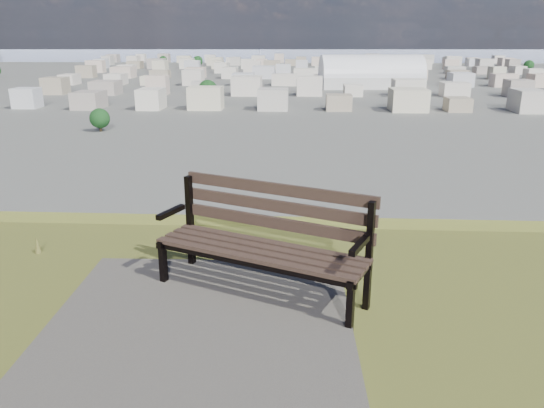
{
  "coord_description": "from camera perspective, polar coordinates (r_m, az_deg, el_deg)",
  "views": [
    {
      "loc": [
        -0.91,
        -2.47,
        27.4
      ],
      "look_at": [
        -1.27,
        4.05,
        25.3
      ],
      "focal_mm": 35.0,
      "sensor_mm": 36.0,
      "label": 1
    }
  ],
  "objects": [
    {
      "name": "city_blocks",
      "position": [
        397.63,
        3.4,
        14.32
      ],
      "size": [
        395.0,
        361.0,
        7.0
      ],
      "color": "beige",
      "rests_on": "ground"
    },
    {
      "name": "bay_water",
      "position": [
        902.88,
        3.36,
        16.03
      ],
      "size": [
        2400.0,
        700.0,
        0.12
      ],
      "primitive_type": "cube",
      "color": "#8291A6",
      "rests_on": "ground"
    },
    {
      "name": "city_trees",
      "position": [
        323.26,
        -1.4,
        13.79
      ],
      "size": [
        406.52,
        387.2,
        9.98
      ],
      "color": "#2E2417",
      "rests_on": "ground"
    },
    {
      "name": "far_hills",
      "position": [
        1406.67,
        0.76,
        17.72
      ],
      "size": [
        2050.0,
        340.0,
        60.0
      ],
      "color": "#9BA2C0",
      "rests_on": "ground"
    },
    {
      "name": "gravel_patch",
      "position": [
        4.22,
        -8.93,
        -16.51
      ],
      "size": [
        2.66,
        3.73,
        0.07
      ],
      "primitive_type": "cube",
      "rotation": [
        0.0,
        0.0,
        0.02
      ],
      "color": "#5D5A51",
      "rests_on": "hilltop_mesa"
    },
    {
      "name": "arena",
      "position": [
        295.85,
        10.54,
        13.23
      ],
      "size": [
        55.7,
        28.36,
        22.61
      ],
      "rotation": [
        0.0,
        0.0,
        0.11
      ],
      "color": "silver",
      "rests_on": "ground"
    },
    {
      "name": "park_bench",
      "position": [
        4.98,
        -0.68,
        -3.46
      ],
      "size": [
        2.09,
        1.38,
        1.05
      ],
      "rotation": [
        0.0,
        0.0,
        -0.41
      ],
      "color": "#3E2E23",
      "rests_on": "hilltop_mesa"
    }
  ]
}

